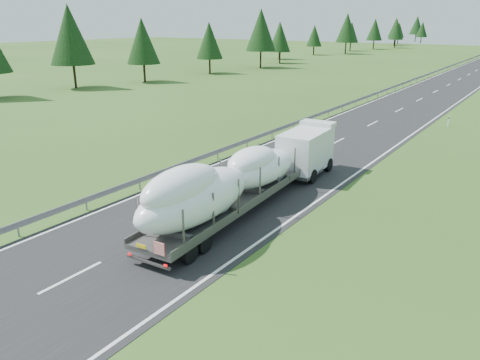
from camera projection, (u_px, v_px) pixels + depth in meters
The scene contains 4 objects.
ground at pixel (208, 208), 25.98m from camera, with size 400.00×400.00×0.00m, color #2D4F1A.
guardrail at pixel (459, 63), 106.78m from camera, with size 0.10×400.00×0.76m.
tree_line_left at pixel (285, 32), 115.44m from camera, with size 14.50×257.57×12.30m.
boat_truck at pixel (243, 175), 25.02m from camera, with size 3.34×18.10×3.84m.
Camera 1 is at (15.02, -18.90, 9.89)m, focal length 35.00 mm.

